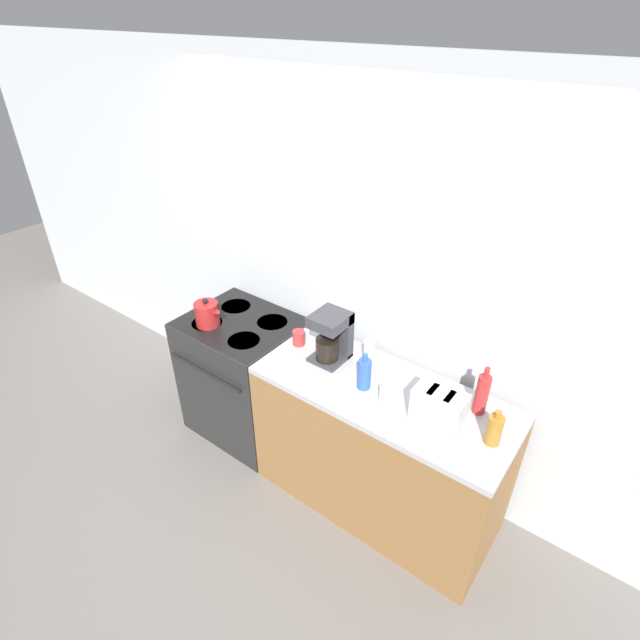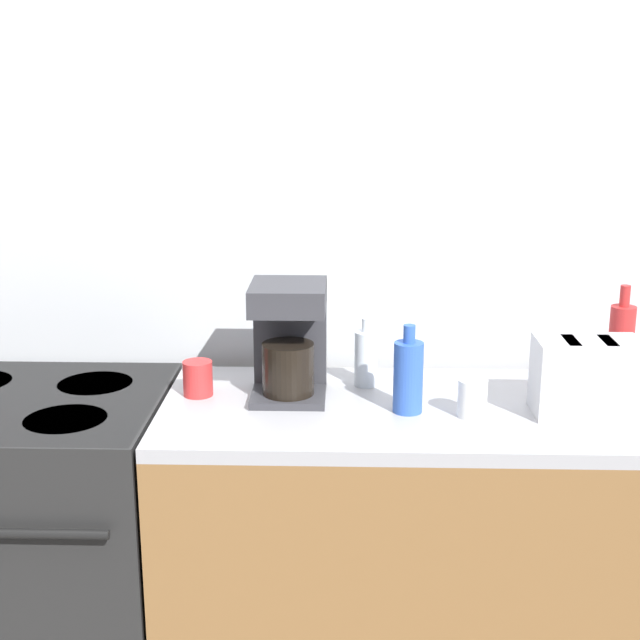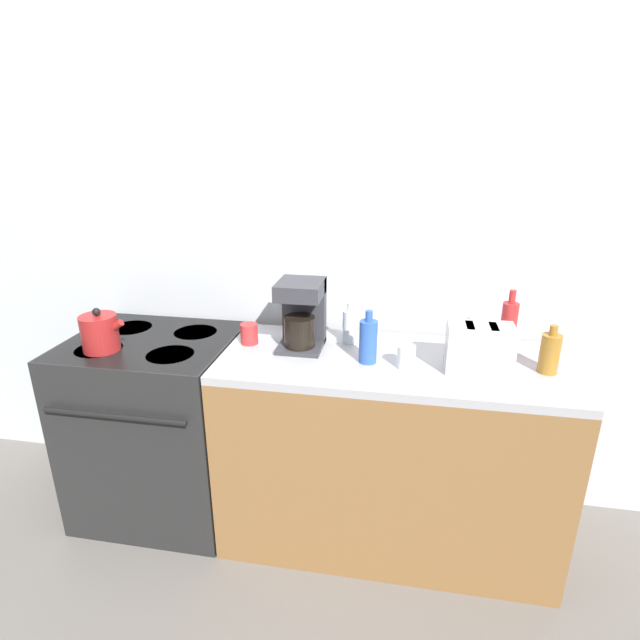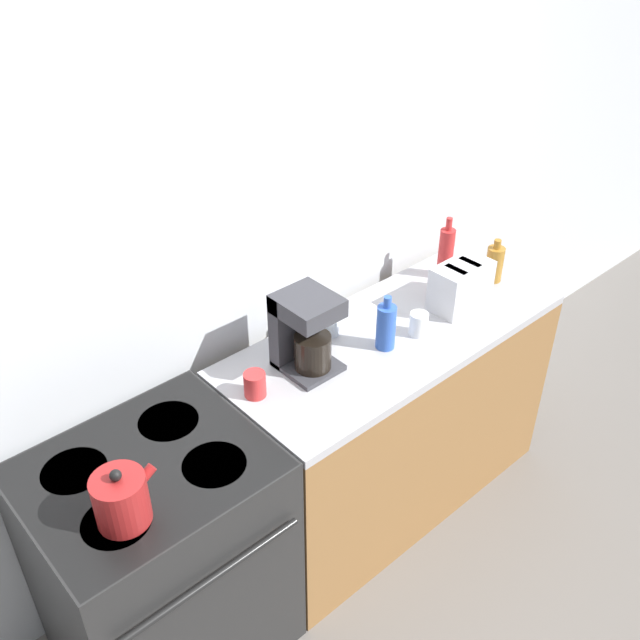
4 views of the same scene
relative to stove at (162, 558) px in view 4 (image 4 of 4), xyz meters
The scene contains 13 objects.
ground_plane 0.84m from the stove, 28.15° to the right, with size 12.00×12.00×0.00m, color slate.
wall_back 1.09m from the stove, 32.05° to the left, with size 8.00×0.05×2.60m.
stove is the anchor object (origin of this frame).
counter_block 1.14m from the stove, ahead, with size 1.50×0.62×0.93m.
kettle 0.58m from the stove, 135.29° to the right, with size 0.20×0.16×0.20m.
toaster 1.59m from the stove, ahead, with size 0.26×0.15×0.20m.
coffee_maker 0.96m from the stove, ahead, with size 0.20×0.22×0.31m.
bottle_blue 1.18m from the stove, ahead, with size 0.08×0.08×0.23m.
bottle_red 1.74m from the stove, ahead, with size 0.07×0.07×0.29m.
bottle_amber 1.85m from the stove, ahead, with size 0.08×0.08×0.20m.
bottle_clear 1.09m from the stove, ahead, with size 0.06×0.06×0.19m.
cup_white 1.31m from the stove, ahead, with size 0.07×0.07×0.10m.
cup_red 0.70m from the stove, ahead, with size 0.08×0.08×0.10m.
Camera 4 is at (-1.27, -1.25, 2.60)m, focal length 40.00 mm.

